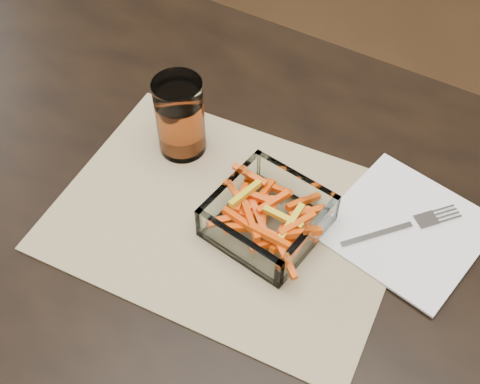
{
  "coord_description": "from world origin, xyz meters",
  "views": [
    {
      "loc": [
        0.15,
        -0.37,
        1.4
      ],
      "look_at": [
        -0.11,
        0.06,
        0.78
      ],
      "focal_mm": 45.0,
      "sensor_mm": 36.0,
      "label": 1
    }
  ],
  "objects_px": {
    "dining_table": "(285,308)",
    "tumbler": "(180,119)",
    "fork": "(405,226)",
    "glass_bowl": "(268,218)"
  },
  "relations": [
    {
      "from": "glass_bowl",
      "to": "tumbler",
      "type": "height_order",
      "value": "tumbler"
    },
    {
      "from": "dining_table",
      "to": "tumbler",
      "type": "bearing_deg",
      "value": 154.63
    },
    {
      "from": "dining_table",
      "to": "glass_bowl",
      "type": "distance_m",
      "value": 0.13
    },
    {
      "from": "glass_bowl",
      "to": "fork",
      "type": "relative_size",
      "value": 1.05
    },
    {
      "from": "dining_table",
      "to": "fork",
      "type": "distance_m",
      "value": 0.2
    },
    {
      "from": "dining_table",
      "to": "glass_bowl",
      "type": "xyz_separation_m",
      "value": [
        -0.06,
        0.05,
        0.11
      ]
    },
    {
      "from": "tumbler",
      "to": "fork",
      "type": "relative_size",
      "value": 0.86
    },
    {
      "from": "fork",
      "to": "tumbler",
      "type": "bearing_deg",
      "value": -135.2
    },
    {
      "from": "glass_bowl",
      "to": "tumbler",
      "type": "distance_m",
      "value": 0.19
    },
    {
      "from": "tumbler",
      "to": "fork",
      "type": "distance_m",
      "value": 0.34
    }
  ]
}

